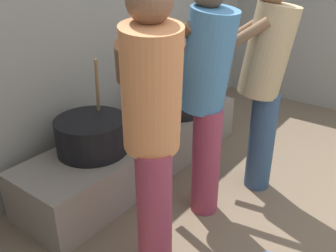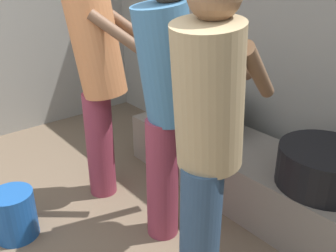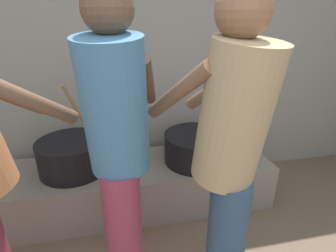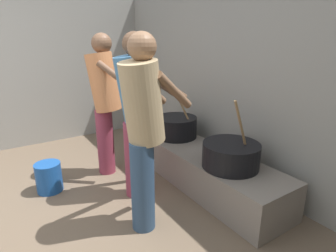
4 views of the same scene
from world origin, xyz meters
name	(u,v)px [view 1 (image 1 of 4)]	position (x,y,z in m)	size (l,w,h in m)	color
block_enclosure_rear	(96,32)	(0.00, 2.57, 1.13)	(5.17, 0.20, 2.26)	gray
hearth_ledge	(141,149)	(-0.06, 2.05, 0.20)	(2.23, 0.60, 0.39)	slate
cooking_pot_main	(177,98)	(0.44, 2.03, 0.52)	(0.55, 0.55, 0.69)	black
cooking_pot_secondary	(92,135)	(-0.56, 2.09, 0.52)	(0.52, 0.52, 0.71)	black
cook_in_tan_shirt	(265,75)	(0.30, 1.17, 0.94)	(0.55, 0.75, 1.64)	navy
cook_in_blue_shirt	(206,87)	(-0.20, 1.35, 0.95)	(0.45, 0.73, 1.65)	#8C3347
cook_in_orange_shirt	(152,122)	(-0.84, 1.28, 0.95)	(0.71, 0.71, 1.65)	#8C3347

